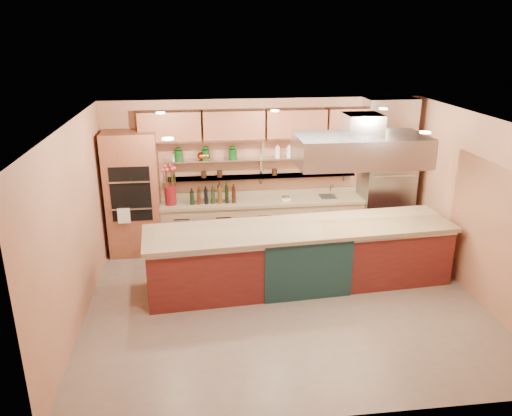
{
  "coord_description": "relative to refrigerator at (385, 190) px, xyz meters",
  "views": [
    {
      "loc": [
        -1.27,
        -6.72,
        3.98
      ],
      "look_at": [
        -0.33,
        1.0,
        1.2
      ],
      "focal_mm": 35.0,
      "sensor_mm": 36.0,
      "label": 1
    }
  ],
  "objects": [
    {
      "name": "wall_right",
      "position": [
        0.65,
        -2.14,
        0.35
      ],
      "size": [
        0.04,
        5.0,
        2.8
      ],
      "primitive_type": "cube",
      "color": "tan",
      "rests_on": "floor"
    },
    {
      "name": "copper_kettle",
      "position": [
        -3.53,
        0.23,
        0.74
      ],
      "size": [
        0.23,
        0.23,
        0.14
      ],
      "primitive_type": "ellipsoid",
      "rotation": [
        0.0,
        0.0,
        -0.36
      ],
      "color": "#C05C2C",
      "rests_on": "wall_shelf_upper"
    },
    {
      "name": "range_hood",
      "position": [
        -1.11,
        -1.59,
        1.2
      ],
      "size": [
        2.0,
        1.0,
        0.45
      ],
      "primitive_type": "cube",
      "color": "#B5B8BD",
      "rests_on": "ceiling"
    },
    {
      "name": "back_counter",
      "position": [
        -2.4,
        0.06,
        -0.58
      ],
      "size": [
        3.84,
        0.64,
        0.93
      ],
      "primitive_type": "cube",
      "color": "#9F855F",
      "rests_on": "floor"
    },
    {
      "name": "island",
      "position": [
        -2.01,
        -1.59,
        -0.54
      ],
      "size": [
        4.95,
        1.41,
        1.02
      ],
      "primitive_type": "cube",
      "rotation": [
        0.0,
        0.0,
        0.07
      ],
      "color": "maroon",
      "rests_on": "floor"
    },
    {
      "name": "wall_front",
      "position": [
        -2.35,
        -4.64,
        0.35
      ],
      "size": [
        6.0,
        0.04,
        2.8
      ],
      "primitive_type": "cube",
      "color": "tan",
      "rests_on": "floor"
    },
    {
      "name": "upper_cabinets",
      "position": [
        -2.35,
        0.18,
        1.3
      ],
      "size": [
        4.6,
        0.36,
        0.55
      ],
      "primitive_type": "cube",
      "color": "#975237",
      "rests_on": "wall_back"
    },
    {
      "name": "oven_stack",
      "position": [
        -4.8,
        0.04,
        0.1
      ],
      "size": [
        0.95,
        0.64,
        2.3
      ],
      "primitive_type": "cube",
      "color": "#975237",
      "rests_on": "floor"
    },
    {
      "name": "wall_shelf_upper",
      "position": [
        -2.4,
        0.23,
        0.65
      ],
      "size": [
        3.6,
        0.26,
        0.03
      ],
      "primitive_type": "cube",
      "color": "#B5B8BD",
      "rests_on": "wall_back"
    },
    {
      "name": "flower_vase",
      "position": [
        -4.13,
        0.01,
        0.06
      ],
      "size": [
        0.22,
        0.22,
        0.36
      ],
      "primitive_type": "cylinder",
      "rotation": [
        0.0,
        0.0,
        0.12
      ],
      "color": "maroon",
      "rests_on": "back_counter"
    },
    {
      "name": "green_canister",
      "position": [
        -2.94,
        0.23,
        0.75
      ],
      "size": [
        0.16,
        0.16,
        0.16
      ],
      "primitive_type": "cylinder",
      "rotation": [
        0.0,
        0.0,
        0.18
      ],
      "color": "#0E4113",
      "rests_on": "wall_shelf_upper"
    },
    {
      "name": "ceiling_downlights",
      "position": [
        -2.35,
        -1.94,
        1.72
      ],
      "size": [
        4.0,
        2.8,
        0.02
      ],
      "primitive_type": "cube",
      "color": "#FFE5A5",
      "rests_on": "ceiling"
    },
    {
      "name": "bar_faucet",
      "position": [
        -1.07,
        0.11,
        0.0
      ],
      "size": [
        0.04,
        0.04,
        0.24
      ],
      "primitive_type": "cylinder",
      "rotation": [
        0.0,
        0.0,
        -0.32
      ],
      "color": "silver",
      "rests_on": "back_counter"
    },
    {
      "name": "ceiling",
      "position": [
        -2.35,
        -2.14,
        1.75
      ],
      "size": [
        6.0,
        5.0,
        0.02
      ],
      "primitive_type": "cube",
      "color": "black",
      "rests_on": "wall_back"
    },
    {
      "name": "refrigerator",
      "position": [
        0.0,
        0.0,
        0.0
      ],
      "size": [
        0.95,
        0.72,
        2.1
      ],
      "primitive_type": "cube",
      "color": "gray",
      "rests_on": "floor"
    },
    {
      "name": "kitchen_scale",
      "position": [
        -1.96,
        0.01,
        -0.08
      ],
      "size": [
        0.17,
        0.14,
        0.09
      ],
      "primitive_type": "cube",
      "rotation": [
        0.0,
        0.0,
        -0.12
      ],
      "color": "white",
      "rests_on": "back_counter"
    },
    {
      "name": "floor",
      "position": [
        -2.35,
        -2.14,
        -1.06
      ],
      "size": [
        6.0,
        5.0,
        0.02
      ],
      "primitive_type": "cube",
      "color": "gray",
      "rests_on": "ground"
    },
    {
      "name": "oil_bottle_cluster",
      "position": [
        -3.35,
        0.01,
        0.02
      ],
      "size": [
        0.93,
        0.39,
        0.29
      ],
      "primitive_type": "cube",
      "rotation": [
        0.0,
        0.0,
        -0.15
      ],
      "color": "black",
      "rests_on": "back_counter"
    },
    {
      "name": "wall_shelf_lower",
      "position": [
        -2.4,
        0.23,
        0.3
      ],
      "size": [
        3.6,
        0.26,
        0.03
      ],
      "primitive_type": "cube",
      "color": "#B5B8BD",
      "rests_on": "wall_back"
    },
    {
      "name": "wall_back",
      "position": [
        -2.35,
        0.36,
        0.35
      ],
      "size": [
        6.0,
        0.04,
        2.8
      ],
      "primitive_type": "cube",
      "color": "tan",
      "rests_on": "floor"
    },
    {
      "name": "wall_left",
      "position": [
        -5.35,
        -2.14,
        0.35
      ],
      "size": [
        0.04,
        5.0,
        2.8
      ],
      "primitive_type": "cube",
      "color": "tan",
      "rests_on": "floor"
    }
  ]
}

